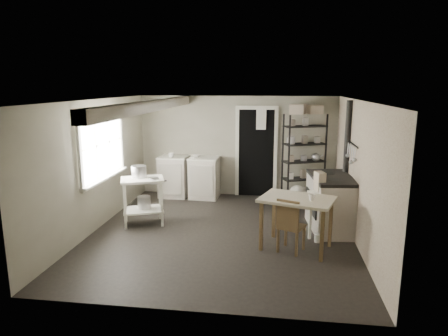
# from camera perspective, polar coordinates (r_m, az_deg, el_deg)

# --- Properties ---
(floor) EXTENTS (5.00, 5.00, 0.00)m
(floor) POSITION_cam_1_polar(r_m,az_deg,el_deg) (7.09, -0.33, -9.23)
(floor) COLOR black
(floor) RESTS_ON ground
(ceiling) EXTENTS (5.00, 5.00, 0.00)m
(ceiling) POSITION_cam_1_polar(r_m,az_deg,el_deg) (6.62, -0.35, 9.67)
(ceiling) COLOR silver
(ceiling) RESTS_ON wall_back
(wall_back) EXTENTS (4.50, 0.02, 2.30)m
(wall_back) POSITION_cam_1_polar(r_m,az_deg,el_deg) (9.21, 1.85, 3.10)
(wall_back) COLOR #A09D89
(wall_back) RESTS_ON ground
(wall_front) EXTENTS (4.50, 0.02, 2.30)m
(wall_front) POSITION_cam_1_polar(r_m,az_deg,el_deg) (4.39, -4.97, -6.84)
(wall_front) COLOR #A09D89
(wall_front) RESTS_ON ground
(wall_left) EXTENTS (0.02, 5.00, 2.30)m
(wall_left) POSITION_cam_1_polar(r_m,az_deg,el_deg) (7.42, -17.82, 0.39)
(wall_left) COLOR #A09D89
(wall_left) RESTS_ON ground
(wall_right) EXTENTS (0.02, 5.00, 2.30)m
(wall_right) POSITION_cam_1_polar(r_m,az_deg,el_deg) (6.83, 18.70, -0.63)
(wall_right) COLOR #A09D89
(wall_right) RESTS_ON ground
(window) EXTENTS (0.12, 1.76, 1.28)m
(window) POSITION_cam_1_polar(r_m,az_deg,el_deg) (7.53, -17.13, 3.30)
(window) COLOR white
(window) RESTS_ON wall_left
(doorway) EXTENTS (0.96, 0.10, 2.08)m
(doorway) POSITION_cam_1_polar(r_m,az_deg,el_deg) (9.17, 4.62, 2.08)
(doorway) COLOR white
(doorway) RESTS_ON ground
(ceiling_beam) EXTENTS (0.18, 5.00, 0.18)m
(ceiling_beam) POSITION_cam_1_polar(r_m,az_deg,el_deg) (6.90, -10.39, 8.74)
(ceiling_beam) COLOR white
(ceiling_beam) RESTS_ON ceiling
(wallpaper_panel) EXTENTS (0.01, 5.00, 2.30)m
(wallpaper_panel) POSITION_cam_1_polar(r_m,az_deg,el_deg) (6.83, 18.61, -0.63)
(wallpaper_panel) COLOR beige
(wallpaper_panel) RESTS_ON wall_right
(utensil_rail) EXTENTS (0.06, 1.20, 0.44)m
(utensil_rail) POSITION_cam_1_polar(r_m,az_deg,el_deg) (7.33, 17.58, 3.45)
(utensil_rail) COLOR #BABABC
(utensil_rail) RESTS_ON wall_right
(prep_table) EXTENTS (0.90, 0.78, 0.87)m
(prep_table) POSITION_cam_1_polar(r_m,az_deg,el_deg) (7.56, -11.47, -4.93)
(prep_table) COLOR white
(prep_table) RESTS_ON ground
(stockpot) EXTENTS (0.33, 0.33, 0.29)m
(stockpot) POSITION_cam_1_polar(r_m,az_deg,el_deg) (7.53, -12.06, -0.78)
(stockpot) COLOR #BABABC
(stockpot) RESTS_ON prep_table
(saucepan) EXTENTS (0.21, 0.21, 0.11)m
(saucepan) POSITION_cam_1_polar(r_m,az_deg,el_deg) (7.33, -10.01, -1.75)
(saucepan) COLOR #BABABC
(saucepan) RESTS_ON prep_table
(bucket) EXTENTS (0.31, 0.31, 0.26)m
(bucket) POSITION_cam_1_polar(r_m,az_deg,el_deg) (7.61, -11.34, -4.92)
(bucket) COLOR #BABABC
(bucket) RESTS_ON prep_table
(base_cabinets) EXTENTS (1.45, 0.67, 0.94)m
(base_cabinets) POSITION_cam_1_polar(r_m,az_deg,el_deg) (9.20, -4.98, -1.33)
(base_cabinets) COLOR beige
(base_cabinets) RESTS_ON ground
(mixing_bowl) EXTENTS (0.30, 0.30, 0.07)m
(mixing_bowl) POSITION_cam_1_polar(r_m,az_deg,el_deg) (9.03, -4.14, 1.64)
(mixing_bowl) COLOR white
(mixing_bowl) RESTS_ON base_cabinets
(counter_cup) EXTENTS (0.15, 0.15, 0.10)m
(counter_cup) POSITION_cam_1_polar(r_m,az_deg,el_deg) (9.06, -7.55, 1.72)
(counter_cup) COLOR white
(counter_cup) RESTS_ON base_cabinets
(shelf_rack) EXTENTS (0.98, 0.69, 1.93)m
(shelf_rack) POSITION_cam_1_polar(r_m,az_deg,el_deg) (8.93, 11.34, 1.29)
(shelf_rack) COLOR black
(shelf_rack) RESTS_ON ground
(shelf_jar) EXTENTS (0.10, 0.10, 0.18)m
(shelf_jar) POSITION_cam_1_polar(r_m,az_deg,el_deg) (8.89, 9.20, 4.01)
(shelf_jar) COLOR white
(shelf_jar) RESTS_ON shelf_rack
(storage_box_a) EXTENTS (0.37, 0.34, 0.21)m
(storage_box_a) POSITION_cam_1_polar(r_m,az_deg,el_deg) (8.74, 10.47, 8.11)
(storage_box_a) COLOR beige
(storage_box_a) RESTS_ON shelf_rack
(storage_box_b) EXTENTS (0.37, 0.36, 0.19)m
(storage_box_b) POSITION_cam_1_polar(r_m,az_deg,el_deg) (8.87, 12.79, 7.94)
(storage_box_b) COLOR beige
(storage_box_b) RESTS_ON shelf_rack
(stove) EXTENTS (0.83, 1.31, 0.97)m
(stove) POSITION_cam_1_polar(r_m,az_deg,el_deg) (7.37, 15.00, -5.21)
(stove) COLOR beige
(stove) RESTS_ON ground
(stovepipe) EXTENTS (0.11, 0.11, 1.29)m
(stovepipe) POSITION_cam_1_polar(r_m,az_deg,el_deg) (7.61, 17.24, 4.06)
(stovepipe) COLOR black
(stovepipe) RESTS_ON stove
(side_ledge) EXTENTS (0.59, 0.45, 0.81)m
(side_ledge) POSITION_cam_1_polar(r_m,az_deg,el_deg) (6.94, 14.08, -6.31)
(side_ledge) COLOR white
(side_ledge) RESTS_ON ground
(oats_box) EXTENTS (0.19, 0.25, 0.32)m
(oats_box) POSITION_cam_1_polar(r_m,az_deg,el_deg) (6.81, 13.53, -1.57)
(oats_box) COLOR beige
(oats_box) RESTS_ON side_ledge
(work_table) EXTENTS (1.28, 1.07, 0.83)m
(work_table) POSITION_cam_1_polar(r_m,az_deg,el_deg) (6.43, 10.28, -8.09)
(work_table) COLOR beige
(work_table) RESTS_ON ground
(table_cup) EXTENTS (0.13, 0.13, 0.09)m
(table_cup) POSITION_cam_1_polar(r_m,az_deg,el_deg) (6.20, 12.39, -4.77)
(table_cup) COLOR white
(table_cup) RESTS_ON work_table
(chair) EXTENTS (0.48, 0.49, 0.87)m
(chair) POSITION_cam_1_polar(r_m,az_deg,el_deg) (6.28, 9.64, -7.53)
(chair) COLOR brown
(chair) RESTS_ON ground
(flour_sack) EXTENTS (0.44, 0.40, 0.43)m
(flour_sack) POSITION_cam_1_polar(r_m,az_deg,el_deg) (8.76, 10.39, -3.64)
(flour_sack) COLOR white
(flour_sack) RESTS_ON ground
(floor_crock) EXTENTS (0.13, 0.13, 0.14)m
(floor_crock) POSITION_cam_1_polar(r_m,az_deg,el_deg) (6.85, 13.22, -9.66)
(floor_crock) COLOR white
(floor_crock) RESTS_ON ground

